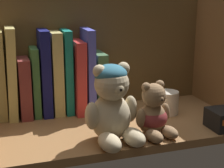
{
  "coord_description": "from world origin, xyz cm",
  "views": [
    {
      "loc": [
        -26.94,
        -83.46,
        36.81
      ],
      "look_at": [
        0.26,
        0.0,
        12.54
      ],
      "focal_mm": 58.54,
      "sensor_mm": 36.0,
      "label": 1
    }
  ],
  "objects_px": {
    "book_2": "(11,73)",
    "book_10": "(96,80)",
    "book_3": "(24,86)",
    "book_9": "(86,69)",
    "book_4": "(35,81)",
    "book_5": "(44,72)",
    "book_8": "(76,75)",
    "teddy_bear_smaller": "(153,115)",
    "book_6": "(56,72)",
    "book_7": "(66,71)",
    "pillar_candle": "(168,103)",
    "teddy_bear_larger": "(112,105)"
  },
  "relations": [
    {
      "from": "book_2",
      "to": "book_10",
      "type": "xyz_separation_m",
      "value": [
        0.23,
        0.0,
        -0.04
      ]
    },
    {
      "from": "book_3",
      "to": "book_9",
      "type": "xyz_separation_m",
      "value": [
        0.17,
        0.0,
        0.04
      ]
    },
    {
      "from": "book_2",
      "to": "book_4",
      "type": "distance_m",
      "value": 0.07
    },
    {
      "from": "book_9",
      "to": "book_4",
      "type": "bearing_deg",
      "value": 180.0
    },
    {
      "from": "book_5",
      "to": "book_3",
      "type": "bearing_deg",
      "value": 180.0
    },
    {
      "from": "book_4",
      "to": "book_8",
      "type": "distance_m",
      "value": 0.12
    },
    {
      "from": "teddy_bear_smaller",
      "to": "book_6",
      "type": "bearing_deg",
      "value": 128.29
    },
    {
      "from": "book_5",
      "to": "book_7",
      "type": "distance_m",
      "value": 0.06
    },
    {
      "from": "book_2",
      "to": "teddy_bear_smaller",
      "type": "bearing_deg",
      "value": -37.89
    },
    {
      "from": "book_5",
      "to": "pillar_candle",
      "type": "height_order",
      "value": "book_5"
    },
    {
      "from": "book_5",
      "to": "pillar_candle",
      "type": "bearing_deg",
      "value": -19.45
    },
    {
      "from": "pillar_candle",
      "to": "book_6",
      "type": "bearing_deg",
      "value": 158.62
    },
    {
      "from": "book_5",
      "to": "book_4",
      "type": "bearing_deg",
      "value": 180.0
    },
    {
      "from": "book_7",
      "to": "book_9",
      "type": "height_order",
      "value": "book_9"
    },
    {
      "from": "book_6",
      "to": "book_4",
      "type": "bearing_deg",
      "value": 180.0
    },
    {
      "from": "book_2",
      "to": "book_9",
      "type": "distance_m",
      "value": 0.2
    },
    {
      "from": "book_6",
      "to": "book_3",
      "type": "bearing_deg",
      "value": 180.0
    },
    {
      "from": "book_2",
      "to": "teddy_bear_smaller",
      "type": "height_order",
      "value": "book_2"
    },
    {
      "from": "book_4",
      "to": "pillar_candle",
      "type": "xyz_separation_m",
      "value": [
        0.35,
        -0.11,
        -0.06
      ]
    },
    {
      "from": "book_3",
      "to": "book_5",
      "type": "bearing_deg",
      "value": 0.0
    },
    {
      "from": "book_5",
      "to": "teddy_bear_larger",
      "type": "distance_m",
      "value": 0.27
    },
    {
      "from": "book_6",
      "to": "pillar_candle",
      "type": "distance_m",
      "value": 0.32
    },
    {
      "from": "book_2",
      "to": "book_4",
      "type": "height_order",
      "value": "book_2"
    },
    {
      "from": "book_2",
      "to": "teddy_bear_smaller",
      "type": "distance_m",
      "value": 0.39
    },
    {
      "from": "book_5",
      "to": "book_10",
      "type": "distance_m",
      "value": 0.15
    },
    {
      "from": "book_10",
      "to": "book_3",
      "type": "bearing_deg",
      "value": 180.0
    },
    {
      "from": "book_3",
      "to": "book_4",
      "type": "height_order",
      "value": "book_4"
    },
    {
      "from": "book_7",
      "to": "book_8",
      "type": "height_order",
      "value": "book_7"
    },
    {
      "from": "book_6",
      "to": "book_10",
      "type": "relative_size",
      "value": 1.37
    },
    {
      "from": "book_3",
      "to": "book_9",
      "type": "relative_size",
      "value": 0.69
    },
    {
      "from": "book_2",
      "to": "book_5",
      "type": "height_order",
      "value": "book_2"
    },
    {
      "from": "book_5",
      "to": "book_8",
      "type": "height_order",
      "value": "book_5"
    },
    {
      "from": "book_2",
      "to": "book_6",
      "type": "relative_size",
      "value": 1.07
    },
    {
      "from": "book_3",
      "to": "book_10",
      "type": "bearing_deg",
      "value": 0.0
    },
    {
      "from": "book_4",
      "to": "teddy_bear_smaller",
      "type": "bearing_deg",
      "value": -44.07
    },
    {
      "from": "book_3",
      "to": "pillar_candle",
      "type": "height_order",
      "value": "book_3"
    },
    {
      "from": "book_7",
      "to": "book_8",
      "type": "distance_m",
      "value": 0.03
    },
    {
      "from": "book_10",
      "to": "teddy_bear_smaller",
      "type": "distance_m",
      "value": 0.25
    },
    {
      "from": "book_4",
      "to": "teddy_bear_larger",
      "type": "distance_m",
      "value": 0.28
    },
    {
      "from": "book_10",
      "to": "book_2",
      "type": "bearing_deg",
      "value": 180.0
    },
    {
      "from": "book_2",
      "to": "book_6",
      "type": "height_order",
      "value": "book_2"
    },
    {
      "from": "book_8",
      "to": "book_4",
      "type": "bearing_deg",
      "value": 180.0
    },
    {
      "from": "book_2",
      "to": "pillar_candle",
      "type": "distance_m",
      "value": 0.43
    },
    {
      "from": "book_2",
      "to": "book_4",
      "type": "bearing_deg",
      "value": 0.0
    },
    {
      "from": "book_2",
      "to": "book_8",
      "type": "bearing_deg",
      "value": 0.0
    },
    {
      "from": "book_5",
      "to": "pillar_candle",
      "type": "distance_m",
      "value": 0.35
    },
    {
      "from": "book_6",
      "to": "book_9",
      "type": "distance_m",
      "value": 0.09
    },
    {
      "from": "book_7",
      "to": "teddy_bear_larger",
      "type": "relative_size",
      "value": 1.28
    },
    {
      "from": "book_8",
      "to": "teddy_bear_smaller",
      "type": "bearing_deg",
      "value": -61.26
    },
    {
      "from": "book_2",
      "to": "book_10",
      "type": "relative_size",
      "value": 1.46
    }
  ]
}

